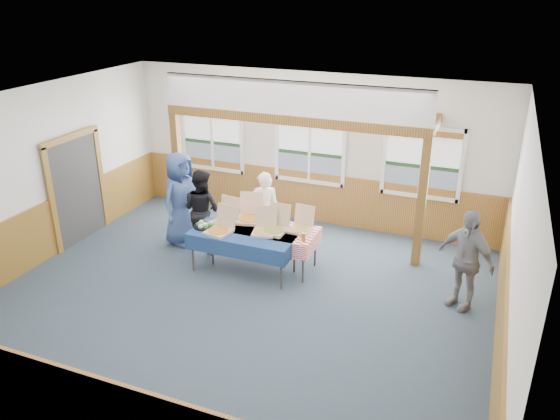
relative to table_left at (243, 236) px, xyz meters
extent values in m
plane|color=#2C3A48|center=(0.33, -0.86, -0.70)|extent=(8.00, 8.00, 0.00)
plane|color=white|center=(0.33, -0.86, 2.50)|extent=(8.00, 8.00, 0.00)
plane|color=silver|center=(0.33, 2.64, 0.90)|extent=(8.00, 0.00, 8.00)
plane|color=silver|center=(0.33, -4.36, 0.90)|extent=(8.00, 0.00, 8.00)
plane|color=silver|center=(-3.67, -0.86, 0.90)|extent=(0.00, 8.00, 8.00)
plane|color=silver|center=(4.33, -0.86, 0.90)|extent=(0.00, 8.00, 8.00)
cube|color=brown|center=(0.33, 2.62, -0.15)|extent=(7.98, 0.05, 1.10)
cube|color=brown|center=(0.33, -4.33, -0.15)|extent=(7.98, 0.05, 1.10)
cube|color=brown|center=(-3.65, -0.86, -0.15)|extent=(0.05, 6.98, 1.10)
cube|color=brown|center=(4.30, -0.86, -0.15)|extent=(0.05, 6.98, 1.10)
cube|color=#343434|center=(-3.63, 0.04, 0.35)|extent=(0.06, 1.30, 2.10)
cube|color=white|center=(-1.97, 2.58, 0.21)|extent=(1.52, 0.05, 0.08)
cube|color=white|center=(-1.97, 2.58, 1.59)|extent=(1.52, 0.05, 0.08)
cube|color=white|center=(-2.71, 2.58, 0.90)|extent=(0.08, 0.05, 1.46)
cube|color=white|center=(-1.23, 2.58, 0.90)|extent=(0.08, 0.05, 1.46)
cube|color=white|center=(-1.97, 2.58, 0.90)|extent=(0.05, 0.05, 1.30)
cube|color=slate|center=(-1.97, 2.62, 0.51)|extent=(1.40, 0.02, 0.52)
cube|color=#1C391E|center=(-1.97, 2.62, 0.81)|extent=(1.40, 0.02, 0.08)
cube|color=silver|center=(-1.97, 2.62, 1.20)|extent=(1.40, 0.02, 0.70)
cube|color=brown|center=(-1.97, 2.56, 1.49)|extent=(1.40, 0.07, 0.10)
cube|color=white|center=(0.33, 2.58, 0.21)|extent=(1.52, 0.05, 0.08)
cube|color=white|center=(0.33, 2.58, 1.59)|extent=(1.52, 0.05, 0.08)
cube|color=white|center=(-0.41, 2.58, 0.90)|extent=(0.08, 0.05, 1.46)
cube|color=white|center=(1.07, 2.58, 0.90)|extent=(0.08, 0.05, 1.46)
cube|color=white|center=(0.33, 2.58, 0.90)|extent=(0.05, 0.05, 1.30)
cube|color=slate|center=(0.33, 2.62, 0.51)|extent=(1.40, 0.02, 0.52)
cube|color=#1C391E|center=(0.33, 2.62, 0.81)|extent=(1.40, 0.02, 0.08)
cube|color=silver|center=(0.33, 2.62, 1.20)|extent=(1.40, 0.02, 0.70)
cube|color=brown|center=(0.33, 2.56, 1.49)|extent=(1.40, 0.07, 0.10)
cube|color=white|center=(2.63, 2.58, 0.21)|extent=(1.52, 0.05, 0.08)
cube|color=white|center=(2.63, 2.58, 1.59)|extent=(1.52, 0.05, 0.08)
cube|color=white|center=(1.89, 2.58, 0.90)|extent=(0.08, 0.05, 1.46)
cube|color=white|center=(3.37, 2.58, 0.90)|extent=(0.08, 0.05, 1.46)
cube|color=white|center=(2.63, 2.58, 0.90)|extent=(0.05, 0.05, 1.30)
cube|color=slate|center=(2.63, 2.62, 0.51)|extent=(1.40, 0.02, 0.52)
cube|color=#1C391E|center=(2.63, 2.62, 0.81)|extent=(1.40, 0.02, 0.08)
cube|color=silver|center=(2.63, 2.62, 1.20)|extent=(1.40, 0.02, 0.70)
cube|color=brown|center=(2.63, 2.56, 1.49)|extent=(1.40, 0.07, 0.10)
cube|color=brown|center=(-2.17, 1.44, 0.50)|extent=(0.15, 0.15, 2.40)
cube|color=brown|center=(2.83, 1.44, 0.50)|extent=(0.15, 0.15, 2.40)
cube|color=brown|center=(0.33, 1.44, 1.79)|extent=(5.15, 0.18, 0.18)
cylinder|color=#343434|center=(-0.85, -0.32, -0.34)|extent=(0.04, 0.04, 0.73)
cylinder|color=#343434|center=(-0.85, 0.32, -0.34)|extent=(0.04, 0.04, 0.73)
cylinder|color=#343434|center=(0.85, -0.32, -0.34)|extent=(0.04, 0.04, 0.73)
cylinder|color=#343434|center=(0.85, 0.32, -0.34)|extent=(0.04, 0.04, 0.73)
cube|color=#343434|center=(0.00, 0.00, 0.03)|extent=(1.84, 0.80, 0.03)
cube|color=navy|center=(0.00, 0.00, 0.05)|extent=(1.90, 0.86, 0.01)
cube|color=navy|center=(0.00, -0.41, -0.09)|extent=(1.88, 0.05, 0.28)
cube|color=navy|center=(0.00, 0.41, -0.09)|extent=(1.88, 0.05, 0.28)
cylinder|color=#343434|center=(-0.64, 0.03, -0.34)|extent=(0.04, 0.04, 0.73)
cylinder|color=#343434|center=(-0.64, 0.69, -0.34)|extent=(0.04, 0.04, 0.73)
cylinder|color=#343434|center=(1.12, 0.03, -0.34)|extent=(0.04, 0.04, 0.73)
cylinder|color=#343434|center=(1.12, 0.69, -0.34)|extent=(0.04, 0.04, 0.73)
cube|color=#343434|center=(0.24, 0.36, 0.03)|extent=(2.04, 1.43, 0.03)
cube|color=red|center=(0.24, 0.36, 0.05)|extent=(2.11, 1.51, 0.01)
cube|color=red|center=(0.24, -0.06, -0.09)|extent=(1.80, 0.74, 0.28)
cube|color=red|center=(0.24, 0.78, -0.09)|extent=(1.80, 0.74, 0.28)
cube|color=#D2AC8C|center=(-0.40, -0.15, 0.08)|extent=(0.47, 0.47, 0.05)
cylinder|color=gold|center=(-0.40, -0.15, 0.11)|extent=(0.41, 0.41, 0.01)
cube|color=#D2AC8C|center=(-0.36, 0.09, 0.30)|extent=(0.41, 0.16, 0.40)
cube|color=#D2AC8C|center=(0.35, 0.12, 0.08)|extent=(0.46, 0.46, 0.04)
cylinder|color=#CCC55E|center=(0.35, 0.12, 0.11)|extent=(0.40, 0.40, 0.01)
cube|color=#D2AC8C|center=(0.30, 0.35, 0.29)|extent=(0.40, 0.17, 0.38)
cube|color=#D2AC8C|center=(-0.51, 0.22, 0.08)|extent=(0.47, 0.47, 0.05)
cylinder|color=gold|center=(-0.51, 0.22, 0.11)|extent=(0.41, 0.41, 0.01)
cube|color=#D2AC8C|center=(-0.47, 0.46, 0.30)|extent=(0.42, 0.16, 0.40)
cube|color=#D2AC8C|center=(-0.11, 0.51, 0.08)|extent=(0.53, 0.53, 0.05)
cylinder|color=gold|center=(-0.11, 0.51, 0.11)|extent=(0.46, 0.46, 0.01)
cube|color=#D2AC8C|center=(-0.18, 0.76, 0.32)|extent=(0.44, 0.21, 0.42)
cube|color=#D2AC8C|center=(0.49, 0.24, 0.08)|extent=(0.43, 0.43, 0.05)
cylinder|color=gold|center=(0.49, 0.24, 0.11)|extent=(0.38, 0.38, 0.01)
cube|color=#D2AC8C|center=(0.50, 0.49, 0.30)|extent=(0.42, 0.12, 0.41)
cube|color=#D2AC8C|center=(0.89, 0.46, 0.08)|extent=(0.40, 0.40, 0.04)
cylinder|color=#CCC55E|center=(0.89, 0.46, 0.11)|extent=(0.35, 0.35, 0.01)
cube|color=#D2AC8C|center=(0.90, 0.68, 0.28)|extent=(0.38, 0.12, 0.37)
cylinder|color=black|center=(-0.75, 0.00, 0.07)|extent=(0.42, 0.42, 0.03)
cylinder|color=white|center=(-0.75, 0.00, 0.10)|extent=(0.09, 0.09, 0.04)
sphere|color=#366627|center=(-0.63, 0.00, 0.10)|extent=(0.09, 0.09, 0.09)
sphere|color=#BABDAA|center=(-0.68, 0.09, 0.10)|extent=(0.09, 0.09, 0.09)
sphere|color=#366627|center=(-0.78, 0.11, 0.10)|extent=(0.09, 0.09, 0.09)
sphere|color=#BABDAA|center=(-0.85, 0.05, 0.10)|extent=(0.09, 0.09, 0.09)
sphere|color=#366627|center=(-0.85, -0.05, 0.10)|extent=(0.09, 0.09, 0.09)
sphere|color=#BABDAA|center=(-0.78, -0.11, 0.10)|extent=(0.09, 0.09, 0.09)
sphere|color=#366627|center=(-0.68, -0.09, 0.10)|extent=(0.09, 0.09, 0.09)
cylinder|color=#9F651A|center=(1.09, 0.11, 0.13)|extent=(0.07, 0.07, 0.15)
imported|color=white|center=(-0.03, 1.03, 0.08)|extent=(0.67, 0.58, 1.57)
imported|color=black|center=(-1.15, 0.59, 0.10)|extent=(0.88, 0.75, 1.60)
imported|color=#324A7E|center=(-1.63, 0.63, 0.23)|extent=(0.77, 1.02, 1.87)
imported|color=gray|center=(3.71, 0.29, 0.13)|extent=(1.05, 0.86, 1.67)
camera|label=1|loc=(3.84, -7.79, 4.14)|focal=35.00mm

